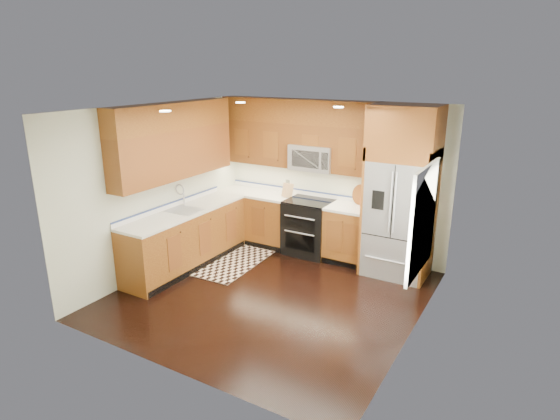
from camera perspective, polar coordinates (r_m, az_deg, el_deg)
The scene contains 16 objects.
ground at distance 6.77m, azimuth -1.19°, elevation -10.29°, with size 4.00×4.00×0.00m, color black.
wall_back at distance 7.99m, azimuth 6.28°, elevation 3.91°, with size 4.00×0.02×2.60m, color silver.
wall_left at distance 7.48m, azimuth -14.45°, elevation 2.54°, with size 0.02×4.00×2.60m, color silver.
wall_right at distance 5.54m, azimuth 16.66°, elevation -2.76°, with size 0.02×4.00×2.60m, color silver.
window at distance 5.70m, azimuth 17.02°, elevation -1.17°, with size 0.04×1.10×1.30m.
base_cabinets at distance 7.90m, azimuth -5.43°, elevation -2.65°, with size 2.85×3.00×0.90m.
countertop at distance 7.77m, azimuth -4.18°, elevation 0.68°, with size 2.86×3.01×0.04m.
upper_cabinets at distance 7.62m, azimuth -4.44°, elevation 8.87°, with size 2.85×3.00×1.15m.
range at distance 8.03m, azimuth 3.49°, elevation -2.12°, with size 0.76×0.67×0.95m.
microwave at distance 7.84m, azimuth 4.08°, elevation 6.40°, with size 0.76×0.40×0.42m.
refrigerator at distance 7.22m, azimuth 14.50°, elevation 2.05°, with size 0.98×0.75×2.60m.
sink_faucet at distance 7.54m, azimuth -11.64°, elevation 0.43°, with size 0.54×0.44×0.37m.
rug at distance 7.89m, azimuth -6.04°, elevation -6.16°, with size 0.94×1.56×0.01m, color black.
knife_block at distance 8.10m, azimuth 0.94°, elevation 2.47°, with size 0.16×0.18×0.30m.
utensil_crock at distance 7.61m, azimuth 10.17°, elevation 1.17°, with size 0.14×0.14×0.34m.
cutting_board at distance 7.78m, azimuth 9.75°, elevation 0.75°, with size 0.34×0.34×0.02m, color brown.
Camera 1 is at (3.15, -5.11, 3.13)m, focal length 30.00 mm.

